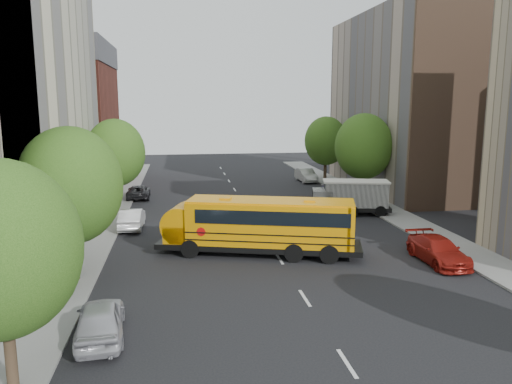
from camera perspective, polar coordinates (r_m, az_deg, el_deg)
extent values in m
plane|color=black|center=(31.29, 1.97, -6.56)|extent=(120.00, 120.00, 0.00)
cube|color=slate|center=(36.07, -17.90, -4.70)|extent=(3.00, 80.00, 0.12)
cube|color=slate|center=(39.48, 17.25, -3.40)|extent=(3.00, 80.00, 0.12)
cube|color=silver|center=(40.84, -0.62, -2.57)|extent=(0.15, 64.00, 0.01)
cube|color=maroon|center=(58.83, -21.03, 7.04)|extent=(10.00, 15.00, 13.00)
cube|color=tan|center=(54.79, 17.06, 9.71)|extent=(10.00, 22.00, 18.00)
cube|color=brown|center=(45.11, 23.16, 9.35)|extent=(10.10, 0.30, 18.00)
cylinder|color=yellow|center=(67.09, 22.43, 16.69)|extent=(1.00, 1.00, 35.00)
cylinder|color=#38281C|center=(18.06, -26.27, -15.98)|extent=(0.36, 0.36, 2.70)
ellipsoid|color=#214512|center=(16.93, -27.15, -5.85)|extent=(4.80, 4.80, 5.52)
cylinder|color=#38281C|center=(27.09, -19.99, -6.67)|extent=(0.36, 0.36, 2.88)
ellipsoid|color=#214512|center=(26.33, -20.45, 0.69)|extent=(5.12, 5.12, 5.89)
cylinder|color=#38281C|center=(44.44, -15.56, -0.07)|extent=(0.36, 0.36, 2.81)
ellipsoid|color=#214512|center=(43.98, -15.77, 4.34)|extent=(4.99, 4.99, 5.74)
cylinder|color=#38281C|center=(47.11, 12.04, 0.73)|extent=(0.36, 0.36, 2.95)
ellipsoid|color=#214512|center=(46.67, 12.21, 5.11)|extent=(5.25, 5.25, 6.04)
cylinder|color=#38281C|center=(58.38, 7.90, 2.54)|extent=(0.36, 0.36, 2.74)
ellipsoid|color=#214512|center=(58.03, 7.98, 5.81)|extent=(4.86, 4.86, 5.59)
cube|color=black|center=(30.15, 0.31, -6.03)|extent=(12.42, 6.11, 0.33)
cube|color=orange|center=(29.70, 1.77, -3.47)|extent=(10.12, 5.38, 2.49)
cube|color=orange|center=(31.00, -8.88, -4.45)|extent=(2.58, 2.95, 1.08)
cube|color=black|center=(30.40, -6.89, -2.17)|extent=(1.23, 2.54, 1.30)
cube|color=orange|center=(29.43, 1.78, -1.07)|extent=(10.06, 5.17, 0.15)
cube|color=black|center=(29.56, 2.19, -2.46)|extent=(9.31, 5.19, 0.81)
cube|color=black|center=(29.92, 1.76, -5.08)|extent=(10.14, 5.44, 0.07)
cube|color=black|center=(29.80, 1.76, -4.28)|extent=(10.14, 5.44, 0.07)
cube|color=orange|center=(29.60, 11.32, -3.71)|extent=(0.93, 2.64, 2.49)
cube|color=orange|center=(29.85, -3.81, -0.71)|extent=(0.81, 0.81, 0.11)
cube|color=orange|center=(29.25, 6.64, -0.98)|extent=(0.81, 0.81, 0.11)
cylinder|color=orange|center=(30.87, -8.91, -3.48)|extent=(2.89, 3.04, 2.28)
cylinder|color=red|center=(29.14, -6.86, -4.57)|extent=(0.53, 0.20, 0.54)
cylinder|color=black|center=(29.73, -8.19, -6.47)|extent=(1.13, 0.62, 1.08)
cylinder|color=black|center=(32.24, -6.86, -5.13)|extent=(1.13, 0.62, 1.08)
cylinder|color=black|center=(28.66, 4.72, -7.04)|extent=(1.13, 0.62, 1.08)
cylinder|color=black|center=(31.26, 5.00, -5.58)|extent=(1.13, 0.62, 1.08)
cylinder|color=black|center=(28.64, 9.09, -7.15)|extent=(1.13, 0.62, 1.08)
cylinder|color=black|center=(31.23, 8.99, -5.68)|extent=(1.13, 0.62, 1.08)
cube|color=black|center=(41.57, 10.56, -1.76)|extent=(6.86, 3.57, 0.33)
cube|color=white|center=(41.42, 11.36, -0.21)|extent=(5.35, 3.13, 1.96)
cube|color=white|center=(41.21, 7.28, -0.61)|extent=(1.95, 2.36, 1.31)
cube|color=silver|center=(41.25, 11.41, 1.20)|extent=(5.59, 3.28, 0.13)
cylinder|color=black|center=(40.32, 7.34, -2.16)|extent=(0.95, 0.47, 0.92)
cylinder|color=black|center=(42.45, 7.18, -1.54)|extent=(0.95, 0.47, 0.92)
cylinder|color=black|center=(40.56, 11.04, -2.20)|extent=(0.95, 0.47, 0.92)
cylinder|color=black|center=(42.68, 10.69, -1.57)|extent=(0.95, 0.47, 0.92)
cylinder|color=black|center=(40.92, 14.37, -2.22)|extent=(0.95, 0.47, 0.92)
cylinder|color=black|center=(43.02, 13.86, -1.60)|extent=(0.95, 0.47, 0.92)
imported|color=#B3B2B9|center=(20.71, -17.38, -13.77)|extent=(2.16, 4.58, 1.51)
imported|color=silver|center=(37.32, -13.99, -2.95)|extent=(1.64, 4.48, 1.47)
imported|color=black|center=(48.90, -13.27, 0.02)|extent=(2.23, 4.62, 1.27)
imported|color=maroon|center=(30.38, 20.09, -6.29)|extent=(2.06, 4.99, 1.44)
imported|color=#342F53|center=(47.76, 8.97, 0.11)|extent=(2.15, 4.67, 1.55)
imported|color=#A5A6A1|center=(58.07, 5.74, 1.94)|extent=(1.83, 4.68, 1.52)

